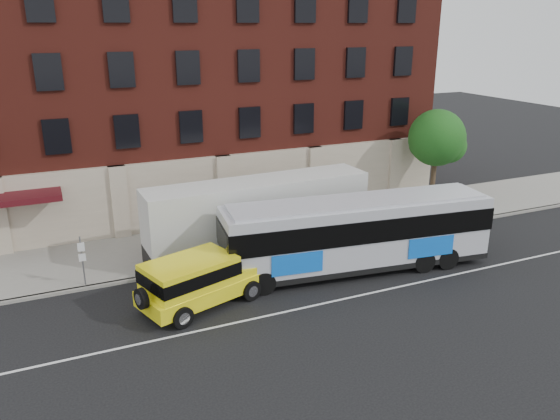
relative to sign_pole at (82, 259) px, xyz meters
name	(u,v)px	position (x,y,z in m)	size (l,w,h in m)	color
ground	(314,312)	(8.50, -6.15, -1.45)	(120.00, 120.00, 0.00)	black
sidewalk	(241,238)	(8.50, 2.85, -1.38)	(60.00, 6.00, 0.15)	gray
kerb	(261,257)	(8.50, -0.15, -1.38)	(60.00, 0.25, 0.15)	gray
lane_line	(309,307)	(8.50, -5.65, -1.45)	(60.00, 0.12, 0.01)	silver
building	(196,87)	(8.49, 10.77, 6.13)	(30.00, 12.10, 15.00)	maroon
sign_pole	(82,259)	(0.00, 0.00, 0.00)	(0.30, 0.20, 2.50)	slate
street_tree	(437,140)	(22.04, 3.34, 2.96)	(3.60, 3.60, 6.20)	#3E2B1F
city_bus	(357,232)	(12.27, -3.20, 0.52)	(13.30, 4.34, 3.58)	#B1B3BC
yellow_suv	(197,279)	(4.25, -3.63, -0.20)	(5.86, 3.78, 2.18)	#FFEF16
shipping_container	(259,217)	(8.76, 0.74, 0.48)	(11.81, 2.90, 3.91)	black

